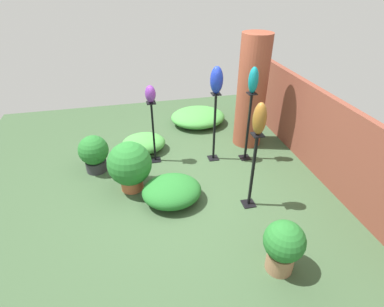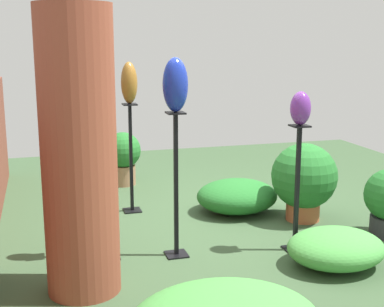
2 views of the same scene
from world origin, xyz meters
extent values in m
plane|color=#385133|center=(0.00, 0.00, 0.00)|extent=(8.00, 8.00, 0.00)
cylinder|color=brown|center=(-1.29, 1.54, 1.12)|extent=(0.58, 0.58, 2.23)
cube|color=black|center=(-0.69, 1.27, 0.01)|extent=(0.20, 0.20, 0.01)
cube|color=black|center=(-0.69, 1.27, 0.67)|extent=(0.04, 0.04, 1.35)
cube|color=black|center=(-0.69, 1.27, 1.34)|extent=(0.16, 0.16, 0.02)
cube|color=black|center=(0.60, 0.83, 0.01)|extent=(0.20, 0.20, 0.01)
cube|color=black|center=(0.60, 0.83, 0.63)|extent=(0.04, 0.04, 1.26)
cube|color=black|center=(0.60, 0.83, 1.26)|extent=(0.16, 0.16, 0.02)
cube|color=black|center=(-0.82, 0.65, 0.01)|extent=(0.20, 0.20, 0.01)
cube|color=black|center=(-0.82, 0.65, 0.67)|extent=(0.04, 0.04, 1.35)
cube|color=black|center=(-0.82, 0.65, 1.34)|extent=(0.16, 0.16, 0.02)
cube|color=black|center=(-1.00, -0.47, 0.01)|extent=(0.20, 0.20, 0.01)
cube|color=black|center=(-1.00, -0.47, 0.60)|extent=(0.04, 0.04, 1.21)
cube|color=black|center=(-1.00, -0.47, 1.20)|extent=(0.16, 0.16, 0.02)
ellipsoid|color=#0F727A|center=(-0.69, 1.27, 1.58)|extent=(0.17, 0.18, 0.46)
ellipsoid|color=brown|center=(0.60, 0.83, 1.50)|extent=(0.20, 0.18, 0.47)
ellipsoid|color=#192D9E|center=(-0.82, 0.65, 1.58)|extent=(0.22, 0.23, 0.48)
ellipsoid|color=#6B2D8C|center=(-1.00, -0.47, 1.36)|extent=(0.20, 0.19, 0.31)
cylinder|color=#B25B38|center=(-0.23, -0.95, 0.10)|extent=(0.37, 0.37, 0.19)
sphere|color=#236B28|center=(-0.23, -0.95, 0.50)|extent=(0.73, 0.73, 0.73)
cylinder|color=#936B4C|center=(1.80, 0.74, 0.14)|extent=(0.34, 0.34, 0.27)
sphere|color=#236B28|center=(1.80, 0.74, 0.48)|extent=(0.50, 0.50, 0.50)
ellipsoid|color=#236B28|center=(0.24, -0.34, 0.19)|extent=(0.83, 0.95, 0.38)
ellipsoid|color=#479942|center=(-1.43, -0.65, 0.16)|extent=(0.75, 0.88, 0.33)
camera|label=1|loc=(3.93, -0.86, 3.22)|focal=28.00mm
camera|label=2|loc=(-5.35, 1.80, 1.97)|focal=50.00mm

